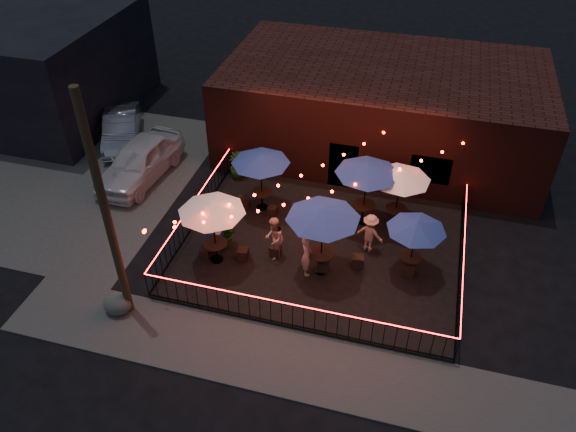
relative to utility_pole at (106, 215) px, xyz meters
The scene contains 39 objects.
ground 7.21m from the utility_pole, 25.71° to the left, with size 110.00×110.00×0.00m, color black.
patio 8.11m from the utility_pole, 40.43° to the left, with size 10.00×8.00×0.15m, color black.
sidewalk 6.74m from the utility_pole, ahead, with size 18.00×2.50×0.05m, color #454340.
parking_lot 10.15m from the utility_pole, 135.00° to the left, with size 11.00×12.00×0.02m, color #454340.
brick_building 14.27m from the utility_pole, 63.05° to the left, with size 14.00×8.00×4.00m.
background_building 17.19m from the utility_pole, 137.37° to the left, with size 12.00×9.00×5.00m, color black.
utility_pole is the anchor object (origin of this frame).
fence_front 6.38m from the utility_pole, ahead, with size 10.00×0.04×1.04m.
fence_left 5.70m from the utility_pole, 85.03° to the left, with size 0.04×8.00×1.04m.
fence_right 11.85m from the utility_pole, 23.86° to the left, with size 0.04×8.00×1.04m.
festoon_lights 6.32m from the utility_pole, 44.40° to the left, with size 10.02×8.72×1.32m.
cafe_table_0 3.80m from the utility_pole, 56.05° to the left, with size 2.72×2.72×2.57m.
cafe_table_1 6.99m from the utility_pole, 67.60° to the left, with size 2.82×2.82×2.51m.
cafe_table_2 6.73m from the utility_pole, 30.48° to the left, with size 3.22×3.22×2.77m.
cafe_table_3 9.40m from the utility_pole, 44.33° to the left, with size 2.79×2.79×2.66m.
cafe_table_4 9.80m from the utility_pole, 25.43° to the left, with size 2.23×2.23×2.23m.
cafe_table_5 10.44m from the utility_pole, 40.32° to the left, with size 2.69×2.69×2.46m.
bistro_chair_0 4.92m from the utility_pole, 62.54° to the left, with size 0.34×0.34×0.40m, color black.
bistro_chair_1 5.62m from the utility_pole, 48.36° to the left, with size 0.37×0.37×0.44m, color black.
bistro_chair_2 7.40m from the utility_pole, 73.48° to the left, with size 0.39×0.39×0.46m, color black.
bistro_chair_3 7.64m from the utility_pole, 62.12° to the left, with size 0.33×0.33×0.40m, color black.
bistro_chair_4 6.50m from the utility_pole, 43.35° to the left, with size 0.36×0.36×0.42m, color black.
bistro_chair_5 7.60m from the utility_pole, 30.42° to the left, with size 0.39×0.39×0.47m, color black.
bistro_chair_6 8.67m from the utility_pole, 54.14° to the left, with size 0.42×0.42×0.50m, color black.
bistro_chair_7 9.53m from the utility_pole, 47.54° to the left, with size 0.43×0.43×0.51m, color black.
bistro_chair_8 8.73m from the utility_pole, 29.60° to the left, with size 0.38×0.38×0.45m, color black.
bistro_chair_9 10.21m from the utility_pole, 24.62° to the left, with size 0.41×0.41×0.49m, color black.
bistro_chair_10 11.48m from the utility_pole, 39.93° to the left, with size 0.34×0.34×0.40m, color black.
bistro_chair_11 11.72m from the utility_pole, 35.58° to the left, with size 0.42×0.42×0.50m, color black.
patron_a 6.80m from the utility_pole, 30.86° to the left, with size 0.59×0.39×1.62m, color tan.
patron_b 6.12m from the utility_pole, 43.03° to the left, with size 0.82×0.64×1.70m, color tan.
patron_c 9.19m from the utility_pole, 34.64° to the left, with size 1.00×0.58×1.55m, color tan.
potted_shrub_a 5.29m from the utility_pole, 62.23° to the left, with size 1.18×1.02×1.31m, color #16360E.
potted_shrub_b 6.04m from the utility_pole, 81.02° to the left, with size 0.71×0.57×1.29m, color #0E3C10.
potted_shrub_c 8.78m from the utility_pole, 83.52° to the left, with size 0.67×0.67×1.19m, color #12350F.
cooler 5.20m from the utility_pole, 65.44° to the left, with size 0.63×0.45×0.83m.
boulder 3.66m from the utility_pole, 153.32° to the right, with size 0.92×0.78×0.72m, color #4D4D48.
car_white 8.47m from the utility_pole, 114.02° to the left, with size 2.00×4.96×1.69m, color white.
car_silver 11.61m from the utility_pole, 119.46° to the left, with size 1.51×4.34×1.43m, color gray.
Camera 1 is at (3.00, -13.39, 13.98)m, focal length 35.00 mm.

